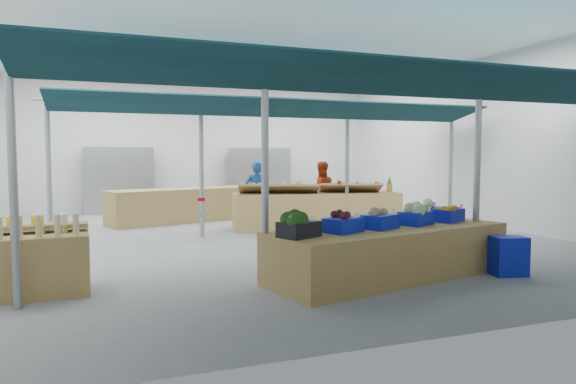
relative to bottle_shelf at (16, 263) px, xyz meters
name	(u,v)px	position (x,y,z in m)	size (l,w,h in m)	color
floor	(253,238)	(4.09, 3.39, -0.42)	(13.00, 13.00, 0.00)	gray
hall	(235,119)	(4.09, 4.83, 2.22)	(13.00, 13.00, 13.00)	silver
pole_grid	(318,153)	(4.84, 1.64, 1.39)	(10.00, 4.60, 3.00)	gray
awnings	(318,101)	(4.84, 1.64, 2.36)	(9.50, 7.08, 0.30)	#0A282D
back_shelving_left	(119,181)	(1.59, 9.39, 0.58)	(2.00, 0.50, 2.00)	#B23F33
back_shelving_right	(259,179)	(6.09, 9.39, 0.58)	(2.00, 0.50, 2.00)	#B23F33
bottle_shelf	(16,263)	(0.00, 0.00, 0.00)	(1.75, 1.12, 1.05)	olive
veg_counter	(390,252)	(4.95, -0.75, -0.06)	(3.73, 1.24, 0.73)	olive
fruit_counter	(317,211)	(5.98, 4.27, 0.01)	(4.04, 0.96, 0.86)	olive
far_counter	(200,204)	(3.59, 6.80, 0.02)	(4.96, 0.99, 0.89)	olive
crate_stack	(509,256)	(6.64, -1.27, -0.13)	(0.48, 0.34, 0.58)	#0F1DA8
vendor_left	(257,193)	(4.78, 5.37, 0.38)	(0.59, 0.39, 1.61)	#164192
vendor_right	(321,192)	(6.58, 5.37, 0.38)	(0.78, 0.61, 1.61)	#A42F14
crate_broccoli	(299,225)	(3.38, -1.11, 0.46)	(0.60, 0.53, 0.35)	black
crate_beets	(343,223)	(4.09, -0.94, 0.44)	(0.60, 0.53, 0.29)	#0F1DA8
crate_celeriac	(380,218)	(4.75, -0.79, 0.45)	(0.60, 0.53, 0.31)	#0F1DA8
crate_cabbage	(416,214)	(5.45, -0.63, 0.46)	(0.60, 0.53, 0.35)	#0F1DA8
crate_carrots	(448,214)	(6.16, -0.47, 0.42)	(0.60, 0.53, 0.29)	#0F1DA8
sparrow	(294,220)	(3.25, -1.27, 0.55)	(0.12, 0.09, 0.11)	brown
pole_ribbon	(201,201)	(2.46, 0.61, 0.66)	(0.12, 0.12, 0.28)	red
apple_heap_yellow	(279,187)	(5.01, 4.33, 0.61)	(2.02, 1.27, 0.27)	#997247
apple_heap_red	(350,186)	(6.77, 4.05, 0.61)	(1.64, 1.14, 0.27)	#997247
pineapple	(389,185)	(7.76, 3.88, 0.62)	(0.14, 0.14, 0.39)	#8C6019
crate_extra	(425,210)	(6.06, -0.01, 0.45)	(0.51, 0.41, 0.32)	#0F1DA8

